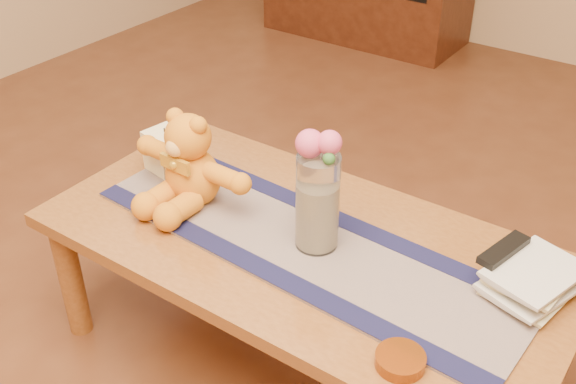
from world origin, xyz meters
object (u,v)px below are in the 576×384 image
Objects in this scene: teddy_bear at (191,159)px; tv_remote at (504,250)px; glass_vase at (318,202)px; book_bottom at (501,272)px; amber_dish at (400,360)px; bronze_ball at (313,207)px; pillar_candle at (167,150)px.

teddy_bear is 0.85m from tv_remote.
teddy_bear reaches higher than tv_remote.
tv_remote is (0.43, 0.15, -0.05)m from glass_vase.
book_bottom is at bearing 90.00° from tv_remote.
tv_remote is (-0.00, -0.01, 0.07)m from book_bottom.
bronze_ball is at bearing 142.87° from amber_dish.
pillar_candle is 1.17× the size of amber_dish.
tv_remote is (1.01, 0.09, 0.01)m from pillar_candle.
bronze_ball is at bearing 128.15° from glass_vase.
bronze_ball reaches higher than book_bottom.
bronze_ball is at bearing -161.62° from book_bottom.
teddy_bear reaches higher than pillar_candle.
pillar_candle is 0.51m from bronze_ball.
pillar_candle is 0.99m from amber_dish.
glass_vase is (0.57, -0.06, 0.07)m from pillar_candle.
bronze_ball is 0.51m from tv_remote.
amber_dish is at bearing -33.34° from glass_vase.
bronze_ball reaches higher than amber_dish.
book_bottom is at bearing 8.06° from bronze_ball.
amber_dish is (0.77, -0.22, -0.12)m from teddy_bear.
teddy_bear is at bearing 163.86° from amber_dish.
glass_vase is 1.62× the size of tv_remote.
glass_vase is at bearing -5.71° from pillar_candle.
pillar_candle is at bearing -163.86° from book_bottom.
tv_remote is at bearing 5.28° from pillar_candle.
glass_vase reaches higher than book_bottom.
tv_remote reaches higher than amber_dish.
bronze_ball is 0.46× the size of tv_remote.
glass_vase is 0.46m from tv_remote.
tv_remote reaches higher than bronze_ball.
teddy_bear is 3.52× the size of amber_dish.
bronze_ball is 0.33× the size of book_bottom.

